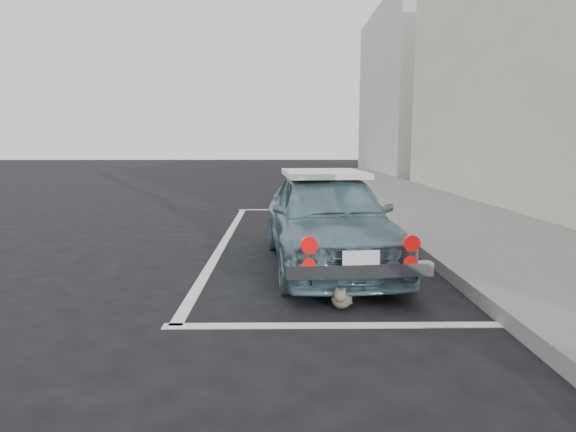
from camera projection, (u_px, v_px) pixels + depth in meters
The scene contains 8 objects.
ground at pixel (284, 306), 4.47m from camera, with size 80.00×80.00×0.00m, color black.
sidewalk at pixel (521, 250), 6.47m from camera, with size 2.80×40.00×0.15m, color slate.
building_far at pixel (411, 92), 23.71m from camera, with size 3.50×10.00×8.00m, color beige.
pline_rear at pixel (344, 325), 3.98m from camera, with size 3.00×0.12×0.01m, color silver.
pline_front at pixel (305, 210), 10.90m from camera, with size 3.00×0.12×0.01m, color silver.
pline_side at pixel (225, 241), 7.42m from camera, with size 0.12×7.00×0.01m, color silver.
retro_coupe at pixel (327, 217), 5.90m from camera, with size 1.66×3.56×1.18m.
cat at pixel (342, 297), 4.39m from camera, with size 0.25×0.42×0.23m.
Camera 1 is at (-0.01, -4.29, 1.50)m, focal length 30.00 mm.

